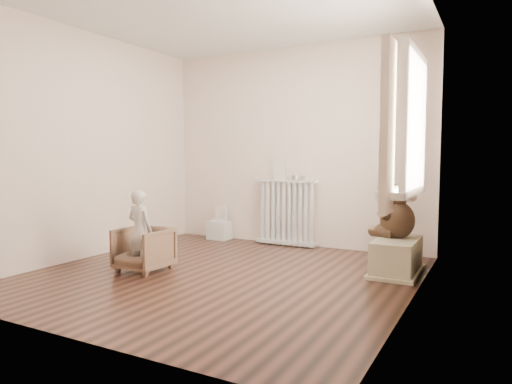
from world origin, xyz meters
The scene contains 20 objects.
floor centered at (0.00, 0.00, 0.00)m, with size 3.60×3.60×0.01m, color black.
ceiling centered at (0.00, 0.00, 2.60)m, with size 3.60×3.60×0.01m, color white.
back_wall centered at (0.00, 1.80, 1.30)m, with size 3.60×0.02×2.60m, color white.
front_wall centered at (0.00, -1.80, 1.30)m, with size 3.60×0.02×2.60m, color white.
left_wall centered at (-1.80, 0.00, 1.30)m, with size 0.02×3.60×2.60m, color white.
right_wall centered at (1.80, 0.00, 1.30)m, with size 0.02×3.60×2.60m, color white.
window centered at (1.76, 0.30, 1.45)m, with size 0.03×0.90×1.10m, color white.
window_sill centered at (1.67, 0.30, 0.87)m, with size 0.22×1.10×0.06m, color silver.
curtain_left centered at (1.65, -0.27, 1.39)m, with size 0.06×0.26×1.30m, color beige.
curtain_right centered at (1.65, 0.87, 1.39)m, with size 0.06×0.26×1.30m, color beige.
radiator centered at (-0.05, 1.68, 0.39)m, with size 0.83×0.16×0.87m, color silver.
paper_doll centered at (-0.16, 1.68, 1.00)m, with size 0.16×0.01×0.27m, color beige.
tin_a centered at (0.08, 1.68, 0.90)m, with size 0.10×0.10×0.06m, color #A59E8C.
tin_b centered at (0.20, 1.68, 0.90)m, with size 0.09×0.09×0.05m, color #A59E8C.
toy_vanity centered at (-1.08, 1.65, 0.28)m, with size 0.30×0.22×0.48m, color silver.
armchair centered at (-0.79, -0.24, 0.22)m, with size 0.48×0.49×0.45m, color brown.
child centered at (-0.79, -0.29, 0.43)m, with size 0.30×0.20×0.82m, color beige.
toy_bench centered at (1.52, 0.88, 0.20)m, with size 0.39×0.74×0.35m, color #C5BC95.
teddy_bear centered at (1.50, 0.99, 0.67)m, with size 0.45×0.35×0.56m, color #312216, non-canonical shape.
plush_cat centered at (1.66, 0.70, 1.00)m, with size 0.18×0.30×0.25m, color gray, non-canonical shape.
Camera 1 is at (2.40, -3.76, 1.17)m, focal length 32.00 mm.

